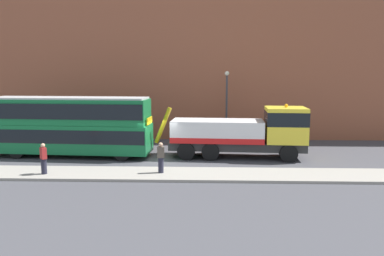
{
  "coord_description": "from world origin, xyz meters",
  "views": [
    {
      "loc": [
        3.02,
        -24.85,
        5.62
      ],
      "look_at": [
        2.16,
        0.59,
        2.0
      ],
      "focal_mm": 35.77,
      "sensor_mm": 36.0,
      "label": 1
    }
  ],
  "objects_px": {
    "pedestrian_onlooker": "(44,159)",
    "pedestrian_bystander": "(161,158)",
    "double_decker_bus": "(70,124)",
    "recovery_tow_truck": "(244,132)",
    "street_lamp": "(227,101)"
  },
  "relations": [
    {
      "from": "pedestrian_onlooker",
      "to": "pedestrian_bystander",
      "type": "height_order",
      "value": "same"
    },
    {
      "from": "double_decker_bus",
      "to": "recovery_tow_truck",
      "type": "bearing_deg",
      "value": 3.6
    },
    {
      "from": "pedestrian_onlooker",
      "to": "street_lamp",
      "type": "relative_size",
      "value": 0.29
    },
    {
      "from": "recovery_tow_truck",
      "to": "double_decker_bus",
      "type": "relative_size",
      "value": 0.92
    },
    {
      "from": "recovery_tow_truck",
      "to": "pedestrian_onlooker",
      "type": "bearing_deg",
      "value": -151.82
    },
    {
      "from": "recovery_tow_truck",
      "to": "street_lamp",
      "type": "distance_m",
      "value": 5.8
    },
    {
      "from": "pedestrian_bystander",
      "to": "street_lamp",
      "type": "xyz_separation_m",
      "value": [
        4.19,
        10.18,
        2.49
      ]
    },
    {
      "from": "pedestrian_bystander",
      "to": "street_lamp",
      "type": "bearing_deg",
      "value": -29.34
    },
    {
      "from": "recovery_tow_truck",
      "to": "double_decker_bus",
      "type": "distance_m",
      "value": 11.81
    },
    {
      "from": "pedestrian_bystander",
      "to": "recovery_tow_truck",
      "type": "bearing_deg",
      "value": -54.03
    },
    {
      "from": "recovery_tow_truck",
      "to": "pedestrian_bystander",
      "type": "distance_m",
      "value": 6.96
    },
    {
      "from": "pedestrian_onlooker",
      "to": "pedestrian_bystander",
      "type": "bearing_deg",
      "value": -37.61
    },
    {
      "from": "double_decker_bus",
      "to": "pedestrian_bystander",
      "type": "bearing_deg",
      "value": -31.39
    },
    {
      "from": "pedestrian_onlooker",
      "to": "double_decker_bus",
      "type": "bearing_deg",
      "value": 51.75
    },
    {
      "from": "double_decker_bus",
      "to": "street_lamp",
      "type": "distance_m",
      "value": 12.27
    }
  ]
}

